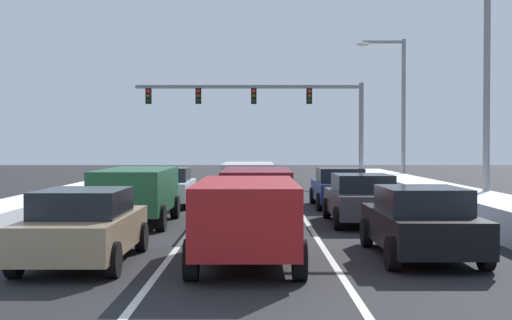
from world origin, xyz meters
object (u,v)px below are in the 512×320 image
at_px(suv_maroon_center_lane_second, 256,191).
at_px(sedan_white_left_lane_third, 168,187).
at_px(sedan_navy_right_lane_third, 339,187).
at_px(street_lamp_right_near, 477,59).
at_px(sedan_tan_left_lane_nearest, 84,226).
at_px(street_lamp_right_mid, 397,99).
at_px(sedan_charcoal_right_lane_second, 361,199).
at_px(suv_red_center_lane_nearest, 247,214).
at_px(sedan_black_right_lane_nearest, 420,222).
at_px(suv_green_left_lane_second, 137,191).
at_px(suv_silver_center_lane_third, 248,180).
at_px(traffic_light_gantry, 275,104).

bearing_deg(suv_maroon_center_lane_second, sedan_white_left_lane_third, 118.27).
height_order(sedan_navy_right_lane_third, street_lamp_right_near, street_lamp_right_near).
distance_m(sedan_tan_left_lane_nearest, street_lamp_right_mid, 26.08).
distance_m(sedan_charcoal_right_lane_second, suv_red_center_lane_nearest, 7.87).
height_order(sedan_black_right_lane_nearest, suv_green_left_lane_second, suv_green_left_lane_second).
relative_size(sedan_white_left_lane_third, street_lamp_right_near, 0.51).
height_order(sedan_white_left_lane_third, street_lamp_right_near, street_lamp_right_near).
bearing_deg(suv_silver_center_lane_third, sedan_black_right_lane_nearest, -73.31).
height_order(sedan_tan_left_lane_nearest, traffic_light_gantry, traffic_light_gantry).
height_order(sedan_charcoal_right_lane_second, sedan_navy_right_lane_third, same).
xyz_separation_m(suv_maroon_center_lane_second, street_lamp_right_mid, (7.55, 16.69, 3.81)).
relative_size(suv_maroon_center_lane_second, street_lamp_right_mid, 0.61).
bearing_deg(suv_silver_center_lane_third, traffic_light_gantry, 84.42).
bearing_deg(suv_maroon_center_lane_second, street_lamp_right_mid, 65.66).
xyz_separation_m(sedan_charcoal_right_lane_second, suv_silver_center_lane_third, (-3.51, 6.38, 0.25)).
xyz_separation_m(sedan_charcoal_right_lane_second, sedan_tan_left_lane_nearest, (-6.66, -7.02, 0.00)).
distance_m(suv_green_left_lane_second, street_lamp_right_near, 11.89).
bearing_deg(suv_green_left_lane_second, suv_red_center_lane_nearest, -63.97).
relative_size(suv_red_center_lane_nearest, traffic_light_gantry, 0.35).
bearing_deg(sedan_charcoal_right_lane_second, sedan_tan_left_lane_nearest, -133.51).
bearing_deg(traffic_light_gantry, suv_red_center_lane_nearest, -92.73).
distance_m(suv_red_center_lane_nearest, sedan_tan_left_lane_nearest, 3.29).
bearing_deg(sedan_white_left_lane_third, sedan_navy_right_lane_third, -3.73).
bearing_deg(street_lamp_right_mid, sedan_navy_right_lane_third, -112.16).
xyz_separation_m(sedan_charcoal_right_lane_second, suv_maroon_center_lane_second, (-3.19, -0.42, 0.25)).
relative_size(sedan_navy_right_lane_third, traffic_light_gantry, 0.32).
distance_m(sedan_navy_right_lane_third, street_lamp_right_near, 7.04).
xyz_separation_m(suv_silver_center_lane_third, street_lamp_right_near, (7.62, -4.35, 4.24)).
xyz_separation_m(sedan_black_right_lane_nearest, suv_red_center_lane_nearest, (-3.68, -0.80, 0.25)).
xyz_separation_m(sedan_charcoal_right_lane_second, traffic_light_gantry, (-2.02, 21.60, 4.12)).
bearing_deg(suv_maroon_center_lane_second, suv_silver_center_lane_third, 92.66).
height_order(suv_red_center_lane_nearest, traffic_light_gantry, traffic_light_gantry).
relative_size(sedan_charcoal_right_lane_second, sedan_tan_left_lane_nearest, 1.00).
distance_m(sedan_charcoal_right_lane_second, suv_maroon_center_lane_second, 3.23).
distance_m(sedan_tan_left_lane_nearest, suv_green_left_lane_second, 6.90).
distance_m(sedan_navy_right_lane_third, sedan_tan_left_lane_nearest, 14.23).
xyz_separation_m(sedan_tan_left_lane_nearest, traffic_light_gantry, (4.64, 28.62, 4.12)).
height_order(sedan_charcoal_right_lane_second, suv_silver_center_lane_third, suv_silver_center_lane_third).
distance_m(sedan_black_right_lane_nearest, sedan_navy_right_lane_third, 11.86).
bearing_deg(suv_maroon_center_lane_second, suv_green_left_lane_second, 175.36).
bearing_deg(street_lamp_right_near, sedan_charcoal_right_lane_second, -153.74).
bearing_deg(sedan_black_right_lane_nearest, sedan_navy_right_lane_third, 91.44).
bearing_deg(street_lamp_right_mid, suv_silver_center_lane_third, -128.48).
xyz_separation_m(sedan_navy_right_lane_third, street_lamp_right_near, (4.11, -3.53, 4.49)).
distance_m(suv_green_left_lane_second, traffic_light_gantry, 22.58).
height_order(sedan_charcoal_right_lane_second, suv_green_left_lane_second, suv_green_left_lane_second).
bearing_deg(traffic_light_gantry, sedan_white_left_lane_third, -106.48).
height_order(suv_maroon_center_lane_second, sedan_tan_left_lane_nearest, suv_maroon_center_lane_second).
bearing_deg(sedan_navy_right_lane_third, suv_silver_center_lane_third, 166.84).
relative_size(sedan_black_right_lane_nearest, street_lamp_right_near, 0.51).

